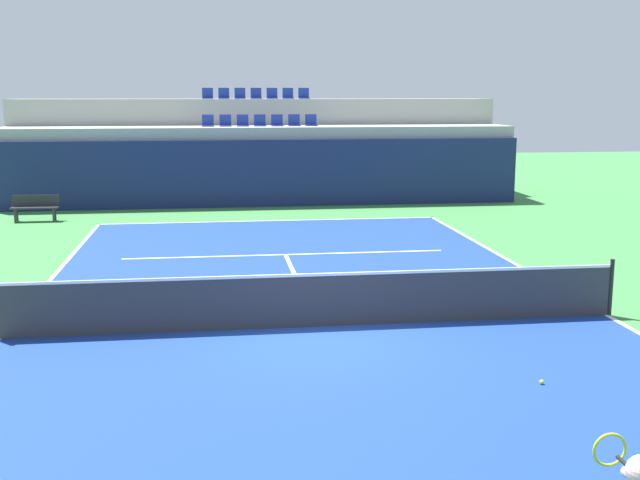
% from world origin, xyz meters
% --- Properties ---
extents(ground_plane, '(80.00, 80.00, 0.00)m').
position_xyz_m(ground_plane, '(0.00, 0.00, 0.00)').
color(ground_plane, '#387A3D').
extents(court_surface, '(11.00, 24.00, 0.01)m').
position_xyz_m(court_surface, '(0.00, 0.00, 0.01)').
color(court_surface, navy).
rests_on(court_surface, ground_plane).
extents(baseline_far, '(11.00, 0.10, 0.00)m').
position_xyz_m(baseline_far, '(0.00, 11.95, 0.01)').
color(baseline_far, white).
rests_on(baseline_far, court_surface).
extents(sideline_right, '(0.10, 24.00, 0.00)m').
position_xyz_m(sideline_right, '(5.45, 0.00, 0.01)').
color(sideline_right, white).
rests_on(sideline_right, court_surface).
extents(service_line_far, '(8.26, 0.10, 0.00)m').
position_xyz_m(service_line_far, '(0.00, 6.40, 0.01)').
color(service_line_far, white).
rests_on(service_line_far, court_surface).
extents(centre_service_line, '(0.10, 6.40, 0.00)m').
position_xyz_m(centre_service_line, '(0.00, 3.20, 0.01)').
color(centre_service_line, white).
rests_on(centre_service_line, court_surface).
extents(back_wall, '(19.21, 0.30, 2.45)m').
position_xyz_m(back_wall, '(0.00, 15.37, 1.23)').
color(back_wall, navy).
rests_on(back_wall, ground_plane).
extents(stands_tier_lower, '(19.21, 2.40, 2.88)m').
position_xyz_m(stands_tier_lower, '(0.00, 16.72, 1.44)').
color(stands_tier_lower, '#9E9E99').
rests_on(stands_tier_lower, ground_plane).
extents(stands_tier_upper, '(19.21, 2.40, 3.90)m').
position_xyz_m(stands_tier_upper, '(0.00, 19.12, 1.95)').
color(stands_tier_upper, '#9E9E99').
rests_on(stands_tier_upper, ground_plane).
extents(seating_row_lower, '(4.36, 0.44, 0.44)m').
position_xyz_m(seating_row_lower, '(0.00, 16.82, 3.01)').
color(seating_row_lower, navy).
rests_on(seating_row_lower, stands_tier_lower).
extents(seating_row_upper, '(4.36, 0.44, 0.44)m').
position_xyz_m(seating_row_upper, '(0.00, 19.22, 4.02)').
color(seating_row_upper, navy).
rests_on(seating_row_upper, stands_tier_upper).
extents(tennis_net, '(11.08, 0.08, 1.07)m').
position_xyz_m(tennis_net, '(0.00, 0.00, 0.51)').
color(tennis_net, black).
rests_on(tennis_net, court_surface).
extents(player_bench, '(1.50, 0.40, 0.85)m').
position_xyz_m(player_bench, '(-7.58, 12.97, 0.51)').
color(player_bench, '#232328').
rests_on(player_bench, ground_plane).
extents(tennis_ball_1, '(0.07, 0.07, 0.07)m').
position_xyz_m(tennis_ball_1, '(2.79, -3.23, 0.04)').
color(tennis_ball_1, '#CCE033').
rests_on(tennis_ball_1, court_surface).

